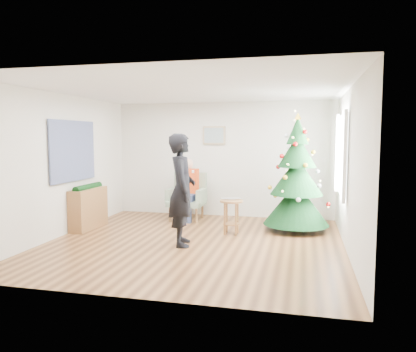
% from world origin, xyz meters
% --- Properties ---
extents(floor, '(5.00, 5.00, 0.00)m').
position_xyz_m(floor, '(0.00, 0.00, 0.00)').
color(floor, brown).
rests_on(floor, ground).
extents(ceiling, '(5.00, 5.00, 0.00)m').
position_xyz_m(ceiling, '(0.00, 0.00, 2.60)').
color(ceiling, white).
rests_on(ceiling, wall_back).
extents(wall_back, '(5.00, 0.00, 5.00)m').
position_xyz_m(wall_back, '(0.00, 2.50, 1.30)').
color(wall_back, silver).
rests_on(wall_back, floor).
extents(wall_front, '(5.00, 0.00, 5.00)m').
position_xyz_m(wall_front, '(0.00, -2.50, 1.30)').
color(wall_front, silver).
rests_on(wall_front, floor).
extents(wall_left, '(0.00, 5.00, 5.00)m').
position_xyz_m(wall_left, '(-2.50, 0.00, 1.30)').
color(wall_left, silver).
rests_on(wall_left, floor).
extents(wall_right, '(0.00, 5.00, 5.00)m').
position_xyz_m(wall_right, '(2.50, 0.00, 1.30)').
color(wall_right, silver).
rests_on(wall_right, floor).
extents(window_panel, '(0.04, 1.30, 1.40)m').
position_xyz_m(window_panel, '(2.47, 1.00, 1.50)').
color(window_panel, white).
rests_on(window_panel, wall_right).
extents(curtains, '(0.05, 1.75, 1.50)m').
position_xyz_m(curtains, '(2.44, 1.00, 1.50)').
color(curtains, white).
rests_on(curtains, wall_right).
extents(christmas_tree, '(1.26, 1.26, 2.28)m').
position_xyz_m(christmas_tree, '(1.68, 1.35, 1.03)').
color(christmas_tree, '#3F2816').
rests_on(christmas_tree, floor).
extents(stool, '(0.43, 0.43, 0.64)m').
position_xyz_m(stool, '(0.50, 0.78, 0.33)').
color(stool, brown).
rests_on(stool, floor).
extents(laptop, '(0.41, 0.33, 0.03)m').
position_xyz_m(laptop, '(0.50, 0.78, 0.66)').
color(laptop, silver).
rests_on(laptop, stool).
extents(armchair, '(0.81, 0.73, 1.02)m').
position_xyz_m(armchair, '(-0.67, 1.89, 0.38)').
color(armchair, gray).
rests_on(armchair, floor).
extents(seated_person, '(0.44, 0.64, 1.33)m').
position_xyz_m(seated_person, '(-0.67, 1.83, 0.69)').
color(seated_person, navy).
rests_on(seated_person, armchair).
extents(standing_man, '(0.63, 0.78, 1.87)m').
position_xyz_m(standing_man, '(-0.16, -0.18, 0.94)').
color(standing_man, black).
rests_on(standing_man, floor).
extents(game_controller, '(0.07, 0.13, 0.04)m').
position_xyz_m(game_controller, '(0.04, -0.21, 1.25)').
color(game_controller, white).
rests_on(game_controller, standing_man).
extents(console, '(0.32, 1.01, 0.80)m').
position_xyz_m(console, '(-2.33, 0.57, 0.40)').
color(console, brown).
rests_on(console, floor).
extents(garland, '(0.14, 0.90, 0.14)m').
position_xyz_m(garland, '(-2.33, 0.57, 0.82)').
color(garland, black).
rests_on(garland, console).
extents(tapestry, '(0.03, 1.50, 1.15)m').
position_xyz_m(tapestry, '(-2.46, 0.30, 1.55)').
color(tapestry, black).
rests_on(tapestry, wall_left).
extents(framed_picture, '(0.52, 0.05, 0.42)m').
position_xyz_m(framed_picture, '(-0.20, 2.46, 1.85)').
color(framed_picture, tan).
rests_on(framed_picture, wall_back).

